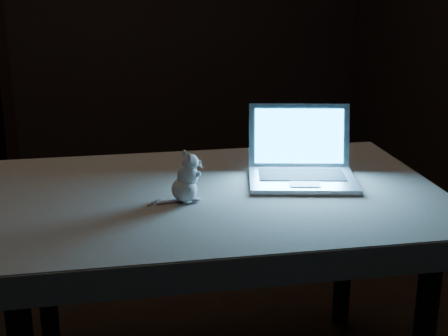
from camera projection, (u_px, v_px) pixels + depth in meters
name	position (u px, v px, depth m)	size (l,w,h in m)	color
floor	(169.00, 310.00, 2.87)	(5.00, 5.00, 0.00)	black
table	(215.00, 296.00, 2.23)	(1.39, 0.90, 0.75)	black
tablecloth	(244.00, 206.00, 2.11)	(1.48, 0.99, 0.09)	#BDAC9C
laptop	(304.00, 149.00, 2.16)	(0.36, 0.31, 0.24)	#B8B7BD
plush_mouse	(184.00, 177.00, 2.01)	(0.12, 0.12, 0.16)	silver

